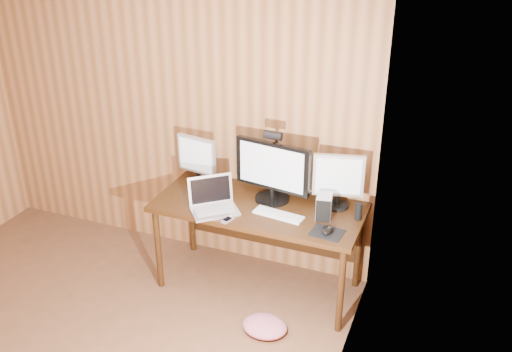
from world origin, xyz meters
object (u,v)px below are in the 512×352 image
Objects in this scene: keyboard at (279,215)px; mouse at (327,230)px; monitor_center at (272,171)px; laptop at (213,202)px; desk at (262,215)px; phone at (227,220)px; monitor_left at (197,159)px; speaker at (359,211)px; desk_lamp at (275,152)px; monitor_right at (338,180)px; hard_drive at (324,207)px.

mouse reaches higher than keyboard.
monitor_center is 1.43× the size of laptop.
phone reaches higher than desk.
keyboard is at bearing -30.19° from laptop.
laptop is 0.50m from keyboard.
monitor_left reaches higher than laptop.
speaker is at bearing 5.12° from monitor_left.
monitor_left is 1.27m from mouse.
monitor_center is 0.51m from laptop.
monitor_center is at bearing -72.36° from desk_lamp.
keyboard reaches higher than phone.
laptop is (-0.30, -0.25, 0.18)m from desk.
keyboard reaches higher than desk.
monitor_center is 0.15m from desk_lamp.
monitor_right reaches higher than speaker.
desk_lamp reaches higher than speaker.
hard_drive is at bearing -26.87° from laptop.
monitor_right is 3.40× the size of speaker.
monitor_left is at bearing 175.31° from speaker.
phone is at bearing -140.85° from keyboard.
monitor_center is at bearing 35.09° from desk.
mouse is at bearing -41.17° from laptop.
keyboard is (0.13, -0.22, -0.24)m from monitor_center.
keyboard is 0.38m from phone.
monitor_left is 1.13m from hard_drive.
monitor_left is 3.45× the size of mouse.
keyboard is at bearing -172.78° from hard_drive.
desk_lamp is (-0.53, 0.41, 0.35)m from mouse.
desk is 0.38m from monitor_center.
laptop is 0.22m from phone.
desk_lamp is at bearing 65.61° from desk.
monitor_left is 3.42× the size of phone.
monitor_right reaches higher than desk.
keyboard is 0.65× the size of desk_lamp.
desk is 0.43m from laptop.
desk_lamp reaches higher than monitor_center.
laptop is 3.65× the size of phone.
laptop is at bearing -120.52° from desk_lamp.
laptop is at bearing -163.37° from keyboard.
desk is 12.68× the size of speaker.
monitor_center is 5.27× the size of mouse.
monitor_left is at bearing 169.80° from desk.
desk is at bearing -0.38° from monitor_left.
desk_lamp is (-0.45, 0.20, 0.28)m from hard_drive.
monitor_left is 2.25× the size of hard_drive.
desk_lamp is at bearing 104.05° from monitor_center.
monitor_right reaches higher than laptop.
monitor_center reaches higher than hard_drive.
keyboard is (-0.36, -0.29, -0.22)m from monitor_right.
mouse reaches higher than phone.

